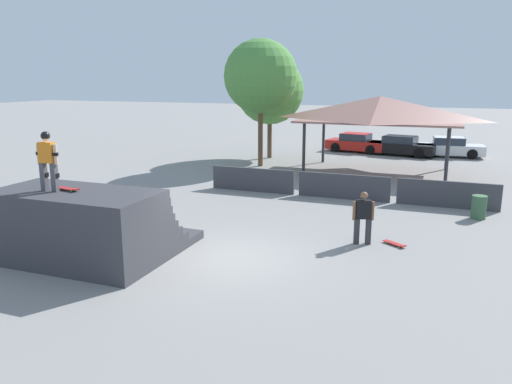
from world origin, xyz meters
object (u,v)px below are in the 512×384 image
at_px(trash_bin, 479,207).
at_px(parked_car_white, 450,147).
at_px(skateboard_on_ground, 395,244).
at_px(parked_car_black, 401,146).
at_px(tree_beside_pavilion, 270,90).
at_px(tree_far_back, 261,77).
at_px(skater_on_deck, 47,157).
at_px(bystander_walking, 363,215).
at_px(skateboard_on_deck, 68,189).
at_px(parked_car_red, 357,143).

bearing_deg(trash_bin, parked_car_white, 93.66).
relative_size(skateboard_on_ground, parked_car_black, 0.16).
distance_m(tree_beside_pavilion, parked_car_black, 9.42).
height_order(skateboard_on_ground, parked_car_black, parked_car_black).
height_order(skateboard_on_ground, tree_far_back, tree_far_back).
relative_size(tree_beside_pavilion, trash_bin, 7.42).
distance_m(skateboard_on_ground, trash_bin, 4.83).
xyz_separation_m(skater_on_deck, bystander_walking, (7.67, 4.47, -2.00)).
distance_m(skater_on_deck, tree_beside_pavilion, 19.48).
height_order(bystander_walking, trash_bin, bystander_walking).
distance_m(tree_far_back, parked_car_white, 13.43).
xyz_separation_m(bystander_walking, parked_car_black, (-0.49, 19.01, -0.31)).
xyz_separation_m(skater_on_deck, skateboard_on_deck, (0.41, 0.21, -0.86)).
relative_size(tree_far_back, parked_car_black, 1.54).
height_order(parked_car_black, parked_car_white, same).
xyz_separation_m(bystander_walking, skateboard_on_ground, (0.96, 0.20, -0.85)).
relative_size(skateboard_on_deck, trash_bin, 0.93).
bearing_deg(tree_far_back, parked_car_white, 36.53).
height_order(tree_beside_pavilion, parked_car_red, tree_beside_pavilion).
bearing_deg(skater_on_deck, trash_bin, 34.31).
distance_m(skateboard_on_deck, bystander_walking, 8.50).
bearing_deg(skater_on_deck, parked_car_red, 76.10).
bearing_deg(tree_far_back, skateboard_on_ground, -53.53).
distance_m(bystander_walking, parked_car_black, 19.01).
xyz_separation_m(bystander_walking, tree_far_back, (-7.69, 11.92, 4.12)).
bearing_deg(skater_on_deck, parked_car_black, 69.01).
relative_size(skateboard_on_deck, parked_car_red, 0.18).
height_order(skateboard_on_ground, tree_beside_pavilion, tree_beside_pavilion).
relative_size(skater_on_deck, parked_car_black, 0.35).
xyz_separation_m(trash_bin, parked_car_red, (-6.94, 15.23, 0.18)).
bearing_deg(parked_car_white, bystander_walking, -102.17).
distance_m(skater_on_deck, trash_bin, 14.40).
bearing_deg(parked_car_red, parked_car_black, 0.21).
bearing_deg(parked_car_red, parked_car_white, 9.73).
distance_m(parked_car_red, parked_car_white, 5.97).
relative_size(skateboard_on_deck, tree_far_back, 0.11).
bearing_deg(parked_car_white, skater_on_deck, -117.87).
distance_m(skateboard_on_deck, tree_far_back, 16.46).
relative_size(skateboard_on_ground, parked_car_white, 0.18).
bearing_deg(trash_bin, parked_car_red, 114.49).
relative_size(skater_on_deck, skateboard_on_ground, 2.13).
height_order(tree_beside_pavilion, trash_bin, tree_beside_pavilion).
bearing_deg(parked_car_red, skateboard_on_ground, -66.54).
bearing_deg(skateboard_on_deck, skateboard_on_ground, 37.40).
distance_m(bystander_walking, tree_far_back, 14.77).
distance_m(tree_beside_pavilion, trash_bin, 16.23).
xyz_separation_m(parked_car_red, parked_car_black, (2.98, -0.54, 0.00)).
xyz_separation_m(tree_far_back, trash_bin, (11.16, -7.60, -4.61)).
xyz_separation_m(trash_bin, parked_car_white, (-0.97, 15.15, 0.18)).
relative_size(skateboard_on_deck, parked_car_black, 0.17).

